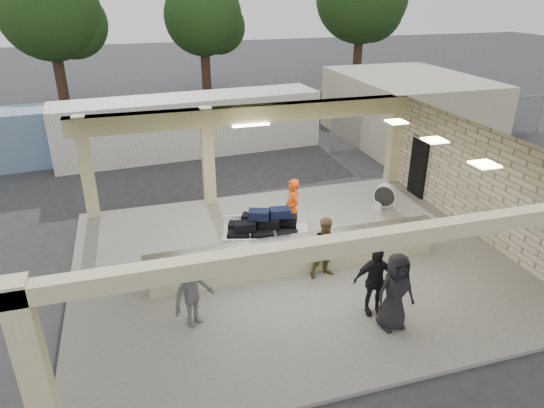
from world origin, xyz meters
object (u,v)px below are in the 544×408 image
object	(u,v)px
passenger_a	(327,248)
passenger_c	(193,292)
drum_fan	(385,196)
passenger_b	(374,281)
container_white	(191,125)
passenger_d	(395,292)
car_dark	(325,105)
car_white_b	(388,104)
luggage_cart	(265,231)
car_white_a	(382,116)
baggage_counter	(298,254)
baggage_handler	(292,209)

from	to	relation	value
passenger_a	passenger_c	size ratio (longest dim) A/B	0.98
drum_fan	passenger_b	size ratio (longest dim) A/B	0.51
passenger_c	container_white	xyz separation A→B (m)	(1.80, 13.02, 0.34)
passenger_d	car_dark	bearing A→B (deg)	69.06
passenger_a	passenger_b	xyz separation A→B (m)	(0.47, -1.78, 0.01)
drum_fan	car_white_b	distance (m)	13.66
passenger_c	passenger_d	distance (m)	4.51
car_dark	container_white	bearing A→B (deg)	156.94
drum_fan	passenger_d	xyz separation A→B (m)	(-3.01, -5.84, 0.46)
luggage_cart	passenger_b	size ratio (longest dim) A/B	1.59
car_white_a	passenger_b	bearing A→B (deg)	135.02
car_white_b	baggage_counter	bearing A→B (deg)	146.46
passenger_a	car_white_b	bearing A→B (deg)	52.51
passenger_b	car_white_a	xyz separation A→B (m)	(8.38, 15.08, -0.34)
baggage_handler	car_dark	distance (m)	15.39
baggage_counter	container_white	xyz separation A→B (m)	(-1.25, 11.49, 0.73)
container_white	car_dark	bearing A→B (deg)	21.75
passenger_a	baggage_counter	bearing A→B (deg)	136.63
baggage_counter	container_white	distance (m)	11.59
car_white_b	passenger_d	bearing A→B (deg)	154.20
drum_fan	baggage_handler	xyz separation A→B (m)	(-3.82, -1.09, 0.48)
car_white_a	drum_fan	bearing A→B (deg)	136.35
drum_fan	passenger_a	bearing A→B (deg)	-91.76
passenger_a	car_dark	size ratio (longest dim) A/B	0.38
baggage_counter	car_dark	distance (m)	17.26
drum_fan	baggage_handler	distance (m)	4.00
passenger_b	car_white_b	bearing A→B (deg)	67.52
passenger_b	baggage_counter	bearing A→B (deg)	122.61
drum_fan	passenger_c	bearing A→B (deg)	-103.59
luggage_cart	baggage_handler	xyz separation A→B (m)	(1.09, 0.83, 0.18)
passenger_a	car_white_a	xyz separation A→B (m)	(8.85, 13.31, -0.32)
luggage_cart	passenger_c	size ratio (longest dim) A/B	1.58
passenger_d	container_white	xyz separation A→B (m)	(-2.50, 14.39, 0.28)
baggage_handler	car_white_a	distance (m)	14.18
car_white_b	container_white	bearing A→B (deg)	108.27
drum_fan	car_white_b	size ratio (longest dim) A/B	0.19
car_white_b	luggage_cart	bearing A→B (deg)	142.86
passenger_c	car_dark	world-z (taller)	passenger_c
luggage_cart	passenger_d	distance (m)	4.36
passenger_b	car_dark	xyz separation A→B (m)	(6.14, 17.96, -0.21)
passenger_c	passenger_b	bearing A→B (deg)	-44.98
car_white_b	car_dark	bearing A→B (deg)	80.48
baggage_handler	container_white	bearing A→B (deg)	-173.77
car_white_b	passenger_b	bearing A→B (deg)	152.87
luggage_cart	car_white_b	xyz separation A→B (m)	(11.60, 13.83, -0.14)
passenger_b	passenger_c	bearing A→B (deg)	177.11
passenger_b	car_white_b	distance (m)	19.78
car_white_a	container_white	world-z (taller)	container_white
passenger_b	car_dark	world-z (taller)	passenger_b
baggage_counter	passenger_d	distance (m)	3.18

